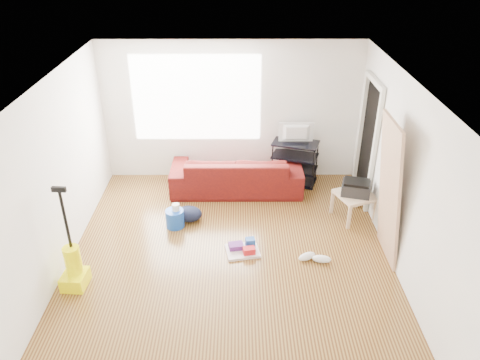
{
  "coord_description": "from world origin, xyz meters",
  "views": [
    {
      "loc": [
        0.12,
        -5.24,
        4.15
      ],
      "look_at": [
        0.14,
        0.6,
        0.93
      ],
      "focal_mm": 35.0,
      "sensor_mm": 36.0,
      "label": 1
    }
  ],
  "objects_px": {
    "vacuum": "(74,268)",
    "side_table": "(355,198)",
    "bucket": "(176,226)",
    "backpack": "(189,220)",
    "cleaning_tray": "(243,249)",
    "tv_stand": "(295,162)",
    "sofa": "(237,189)"
  },
  "relations": [
    {
      "from": "tv_stand",
      "to": "cleaning_tray",
      "type": "relative_size",
      "value": 1.69
    },
    {
      "from": "side_table",
      "to": "vacuum",
      "type": "relative_size",
      "value": 0.48
    },
    {
      "from": "backpack",
      "to": "side_table",
      "type": "bearing_deg",
      "value": 8.14
    },
    {
      "from": "bucket",
      "to": "cleaning_tray",
      "type": "bearing_deg",
      "value": -31.64
    },
    {
      "from": "vacuum",
      "to": "side_table",
      "type": "bearing_deg",
      "value": 26.1
    },
    {
      "from": "side_table",
      "to": "bucket",
      "type": "distance_m",
      "value": 2.85
    },
    {
      "from": "side_table",
      "to": "vacuum",
      "type": "bearing_deg",
      "value": -158.27
    },
    {
      "from": "tv_stand",
      "to": "vacuum",
      "type": "xyz_separation_m",
      "value": [
        -3.13,
        -2.74,
        -0.14
      ]
    },
    {
      "from": "side_table",
      "to": "backpack",
      "type": "height_order",
      "value": "side_table"
    },
    {
      "from": "cleaning_tray",
      "to": "sofa",
      "type": "bearing_deg",
      "value": 93.23
    },
    {
      "from": "cleaning_tray",
      "to": "vacuum",
      "type": "height_order",
      "value": "vacuum"
    },
    {
      "from": "sofa",
      "to": "backpack",
      "type": "height_order",
      "value": "sofa"
    },
    {
      "from": "sofa",
      "to": "backpack",
      "type": "distance_m",
      "value": 1.23
    },
    {
      "from": "sofa",
      "to": "cleaning_tray",
      "type": "xyz_separation_m",
      "value": [
        0.1,
        -1.79,
        0.05
      ]
    },
    {
      "from": "tv_stand",
      "to": "sofa",
      "type": "bearing_deg",
      "value": -147.3
    },
    {
      "from": "side_table",
      "to": "bucket",
      "type": "bearing_deg",
      "value": -174.99
    },
    {
      "from": "vacuum",
      "to": "backpack",
      "type": "bearing_deg",
      "value": 52.68
    },
    {
      "from": "side_table",
      "to": "cleaning_tray",
      "type": "distance_m",
      "value": 2.0
    },
    {
      "from": "sofa",
      "to": "bucket",
      "type": "bearing_deg",
      "value": 50.19
    },
    {
      "from": "bucket",
      "to": "vacuum",
      "type": "bearing_deg",
      "value": -130.54
    },
    {
      "from": "sofa",
      "to": "vacuum",
      "type": "xyz_separation_m",
      "value": [
        -2.09,
        -2.47,
        0.26
      ]
    },
    {
      "from": "cleaning_tray",
      "to": "vacuum",
      "type": "distance_m",
      "value": 2.3
    },
    {
      "from": "tv_stand",
      "to": "backpack",
      "type": "height_order",
      "value": "tv_stand"
    },
    {
      "from": "cleaning_tray",
      "to": "tv_stand",
      "type": "bearing_deg",
      "value": 65.62
    },
    {
      "from": "sofa",
      "to": "vacuum",
      "type": "distance_m",
      "value": 3.25
    },
    {
      "from": "sofa",
      "to": "backpack",
      "type": "xyz_separation_m",
      "value": [
        -0.76,
        -0.97,
        0.0
      ]
    },
    {
      "from": "side_table",
      "to": "sofa",
      "type": "bearing_deg",
      "value": 154.25
    },
    {
      "from": "bucket",
      "to": "backpack",
      "type": "relative_size",
      "value": 0.68
    },
    {
      "from": "tv_stand",
      "to": "side_table",
      "type": "height_order",
      "value": "tv_stand"
    },
    {
      "from": "side_table",
      "to": "backpack",
      "type": "relative_size",
      "value": 1.65
    },
    {
      "from": "side_table",
      "to": "tv_stand",
      "type": "bearing_deg",
      "value": 125.21
    },
    {
      "from": "tv_stand",
      "to": "bucket",
      "type": "bearing_deg",
      "value": -126.51
    }
  ]
}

